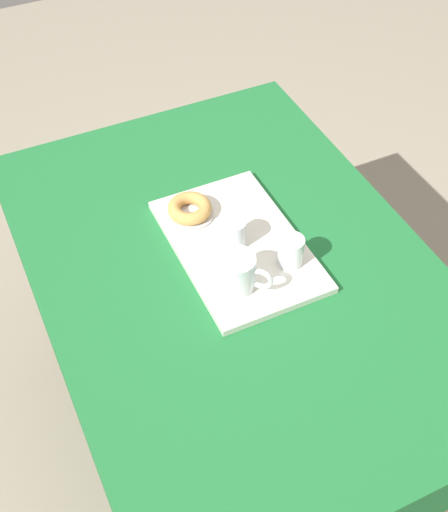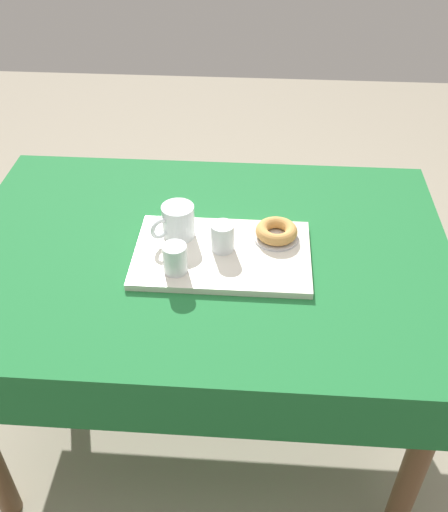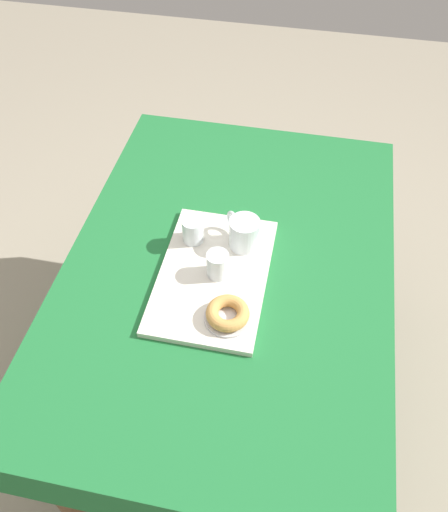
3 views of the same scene
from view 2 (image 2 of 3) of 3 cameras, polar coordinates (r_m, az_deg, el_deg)
ground_plane at (r=2.08m, az=-1.55°, el=-15.49°), size 6.00×6.00×0.00m
dining_table at (r=1.61m, az=-1.94°, el=-2.18°), size 1.31×0.91×0.74m
serving_tray at (r=1.50m, az=-0.17°, el=0.17°), size 0.46×0.29×0.02m
tea_mug_left at (r=1.53m, az=-4.58°, el=3.33°), size 0.11×0.11×0.09m
water_glass_near at (r=1.49m, az=-0.14°, el=1.77°), size 0.06×0.06×0.08m
water_glass_far at (r=1.42m, az=-4.83°, el=-0.38°), size 0.06×0.06×0.08m
donut_plate_left at (r=1.55m, az=5.14°, el=1.88°), size 0.12×0.12×0.01m
sugar_donut_left at (r=1.54m, az=5.18°, el=2.46°), size 0.11×0.11×0.03m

